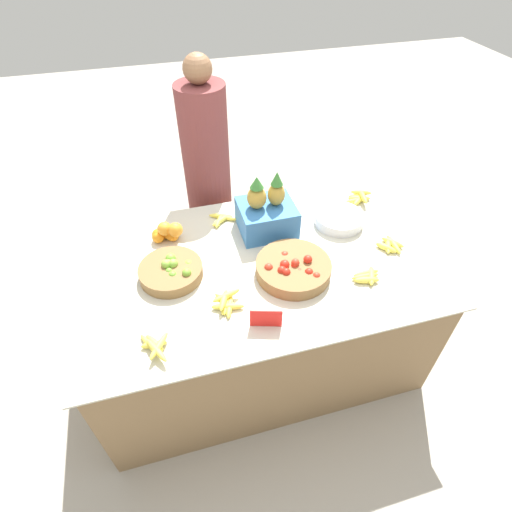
{
  "coord_description": "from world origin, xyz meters",
  "views": [
    {
      "loc": [
        -0.41,
        -1.49,
        2.29
      ],
      "look_at": [
        0.0,
        0.0,
        0.84
      ],
      "focal_mm": 28.0,
      "sensor_mm": 36.0,
      "label": 1
    }
  ],
  "objects_px": {
    "lime_bowl": "(171,271)",
    "tomato_basket": "(294,268)",
    "price_sign": "(266,319)",
    "vendor_person": "(209,188)",
    "metal_bowl": "(339,219)",
    "produce_crate": "(266,213)"
  },
  "relations": [
    {
      "from": "lime_bowl",
      "to": "metal_bowl",
      "type": "relative_size",
      "value": 1.13
    },
    {
      "from": "lime_bowl",
      "to": "price_sign",
      "type": "distance_m",
      "value": 0.58
    },
    {
      "from": "price_sign",
      "to": "produce_crate",
      "type": "bearing_deg",
      "value": 90.37
    },
    {
      "from": "metal_bowl",
      "to": "price_sign",
      "type": "height_order",
      "value": "price_sign"
    },
    {
      "from": "tomato_basket",
      "to": "price_sign",
      "type": "relative_size",
      "value": 2.75
    },
    {
      "from": "lime_bowl",
      "to": "produce_crate",
      "type": "bearing_deg",
      "value": 21.85
    },
    {
      "from": "produce_crate",
      "to": "price_sign",
      "type": "bearing_deg",
      "value": -106.66
    },
    {
      "from": "price_sign",
      "to": "produce_crate",
      "type": "relative_size",
      "value": 0.37
    },
    {
      "from": "lime_bowl",
      "to": "tomato_basket",
      "type": "distance_m",
      "value": 0.63
    },
    {
      "from": "tomato_basket",
      "to": "produce_crate",
      "type": "height_order",
      "value": "produce_crate"
    },
    {
      "from": "tomato_basket",
      "to": "vendor_person",
      "type": "height_order",
      "value": "vendor_person"
    },
    {
      "from": "price_sign",
      "to": "vendor_person",
      "type": "xyz_separation_m",
      "value": [
        -0.04,
        1.25,
        -0.09
      ]
    },
    {
      "from": "metal_bowl",
      "to": "produce_crate",
      "type": "xyz_separation_m",
      "value": [
        -0.44,
        0.06,
        0.09
      ]
    },
    {
      "from": "vendor_person",
      "to": "produce_crate",
      "type": "bearing_deg",
      "value": -67.45
    },
    {
      "from": "price_sign",
      "to": "produce_crate",
      "type": "height_order",
      "value": "produce_crate"
    },
    {
      "from": "lime_bowl",
      "to": "tomato_basket",
      "type": "height_order",
      "value": "tomato_basket"
    },
    {
      "from": "vendor_person",
      "to": "lime_bowl",
      "type": "bearing_deg",
      "value": -112.93
    },
    {
      "from": "lime_bowl",
      "to": "vendor_person",
      "type": "xyz_separation_m",
      "value": [
        0.34,
        0.81,
        -0.07
      ]
    },
    {
      "from": "tomato_basket",
      "to": "price_sign",
      "type": "bearing_deg",
      "value": -129.34
    },
    {
      "from": "tomato_basket",
      "to": "metal_bowl",
      "type": "distance_m",
      "value": 0.52
    },
    {
      "from": "tomato_basket",
      "to": "price_sign",
      "type": "height_order",
      "value": "tomato_basket"
    },
    {
      "from": "price_sign",
      "to": "vendor_person",
      "type": "height_order",
      "value": "vendor_person"
    }
  ]
}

